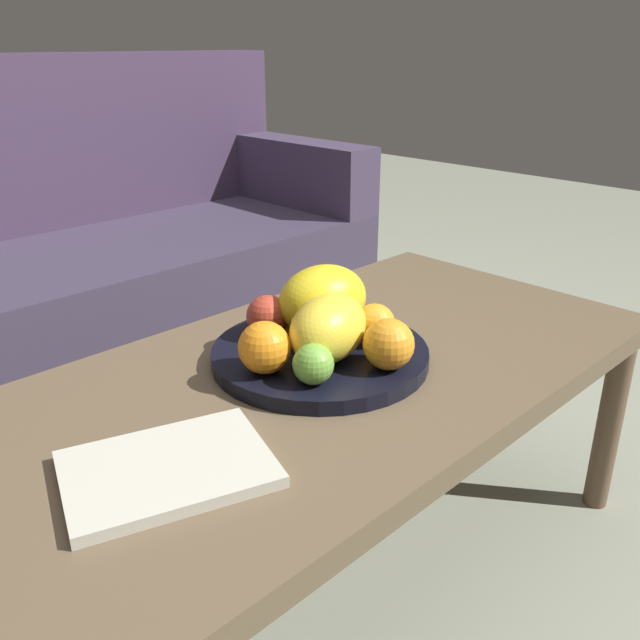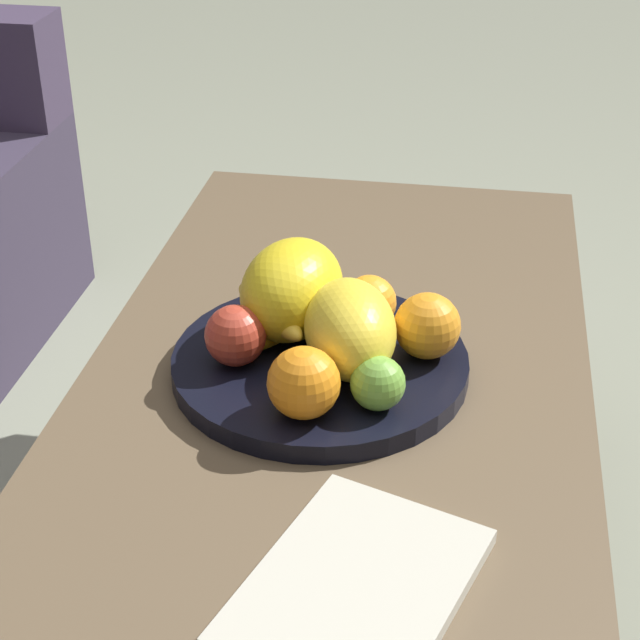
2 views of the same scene
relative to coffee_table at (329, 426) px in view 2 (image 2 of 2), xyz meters
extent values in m
cube|color=brown|center=(0.00, 0.00, 0.02)|extent=(1.29, 0.62, 0.04)
cylinder|color=brown|center=(0.61, -0.27, -0.19)|extent=(0.05, 0.05, 0.40)
cylinder|color=brown|center=(0.61, 0.27, -0.19)|extent=(0.05, 0.05, 0.40)
cylinder|color=black|center=(0.05, 0.02, 0.06)|extent=(0.36, 0.36, 0.03)
ellipsoid|color=yellow|center=(0.03, -0.02, 0.12)|extent=(0.18, 0.14, 0.11)
ellipsoid|color=yellow|center=(0.10, 0.06, 0.13)|extent=(0.18, 0.15, 0.12)
sphere|color=orange|center=(0.13, -0.03, 0.10)|extent=(0.07, 0.07, 0.07)
sphere|color=orange|center=(-0.07, 0.02, 0.11)|extent=(0.08, 0.08, 0.08)
sphere|color=orange|center=(0.07, -0.11, 0.11)|extent=(0.08, 0.08, 0.08)
sphere|color=#6CA83B|center=(-0.05, -0.06, 0.10)|extent=(0.06, 0.06, 0.06)
sphere|color=#AE3927|center=(0.02, 0.12, 0.11)|extent=(0.07, 0.07, 0.07)
ellipsoid|color=yellow|center=(0.07, 0.08, 0.09)|extent=(0.14, 0.12, 0.03)
ellipsoid|color=yellow|center=(0.08, 0.08, 0.09)|extent=(0.15, 0.10, 0.03)
ellipsoid|color=gold|center=(0.08, 0.08, 0.11)|extent=(0.14, 0.12, 0.03)
ellipsoid|color=gold|center=(0.07, 0.08, 0.11)|extent=(0.14, 0.12, 0.03)
cube|color=beige|center=(-0.31, -0.07, 0.05)|extent=(0.29, 0.25, 0.02)
camera|label=1|loc=(-0.66, -0.70, 0.54)|focal=37.50mm
camera|label=2|loc=(-0.99, -0.15, 0.74)|focal=57.79mm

